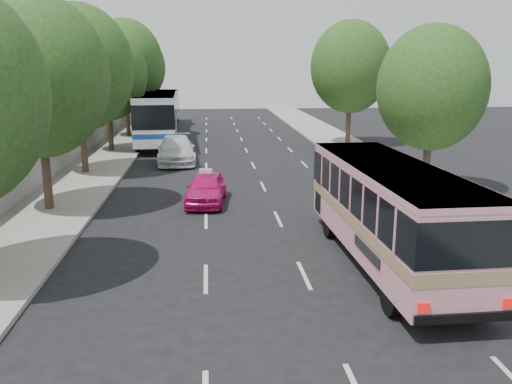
{
  "coord_description": "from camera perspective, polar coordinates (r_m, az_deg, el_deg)",
  "views": [
    {
      "loc": [
        -1.75,
        -16.83,
        6.08
      ],
      "look_at": [
        -0.07,
        2.07,
        1.6
      ],
      "focal_mm": 38.0,
      "sensor_mm": 36.0,
      "label": 1
    }
  ],
  "objects": [
    {
      "name": "pink_bus",
      "position": [
        16.9,
        13.9,
        -1.23
      ],
      "size": [
        2.75,
        9.92,
        3.15
      ],
      "rotation": [
        0.0,
        0.0,
        0.02
      ],
      "color": "pink",
      "rests_on": "ground"
    },
    {
      "name": "tree_left_f",
      "position": [
        55.2,
        -12.56,
        12.9
      ],
      "size": [
        5.88,
        5.88,
        9.16
      ],
      "color": "#38281E",
      "rests_on": "ground"
    },
    {
      "name": "white_pickup",
      "position": [
        34.63,
        -8.4,
        4.42
      ],
      "size": [
        2.64,
        5.8,
        1.65
      ],
      "primitive_type": "imported",
      "rotation": [
        0.0,
        0.0,
        0.06
      ],
      "color": "silver",
      "rests_on": "ground"
    },
    {
      "name": "sidewalk_right",
      "position": [
        38.7,
        10.37,
        4.13
      ],
      "size": [
        4.0,
        90.0,
        0.12
      ],
      "primitive_type": "cube",
      "color": "#9E998E",
      "rests_on": "ground"
    },
    {
      "name": "tour_coach_rear",
      "position": [
        55.73,
        -9.67,
        8.96
      ],
      "size": [
        2.51,
        11.4,
        3.41
      ],
      "rotation": [
        0.0,
        0.0,
        0.0
      ],
      "color": "silver",
      "rests_on": "ground"
    },
    {
      "name": "taxi_roof_sign",
      "position": [
        24.1,
        -5.3,
        2.23
      ],
      "size": [
        0.57,
        0.23,
        0.18
      ],
      "primitive_type": "cube",
      "rotation": [
        0.0,
        0.0,
        -0.1
      ],
      "color": "silver",
      "rests_on": "pink_taxi"
    },
    {
      "name": "tree_left_c",
      "position": [
        31.53,
        -18.13,
        12.73
      ],
      "size": [
        6.0,
        6.0,
        9.35
      ],
      "color": "#38281E",
      "rests_on": "ground"
    },
    {
      "name": "tree_left_e",
      "position": [
        47.25,
        -13.58,
        13.36
      ],
      "size": [
        6.3,
        6.3,
        9.82
      ],
      "color": "#38281E",
      "rests_on": "ground"
    },
    {
      "name": "sidewalk_left",
      "position": [
        37.93,
        -15.3,
        3.71
      ],
      "size": [
        4.0,
        90.0,
        0.15
      ],
      "primitive_type": "cube",
      "color": "#9E998E",
      "rests_on": "ground"
    },
    {
      "name": "tree_left_b",
      "position": [
        23.73,
        -21.89,
        11.72
      ],
      "size": [
        5.7,
        5.7,
        8.88
      ],
      "color": "#38281E",
      "rests_on": "ground"
    },
    {
      "name": "tree_right_near",
      "position": [
        26.93,
        18.26,
        10.77
      ],
      "size": [
        5.1,
        5.1,
        7.95
      ],
      "color": "#38281E",
      "rests_on": "ground"
    },
    {
      "name": "tree_left_d",
      "position": [
        39.36,
        -15.34,
        12.18
      ],
      "size": [
        5.52,
        5.52,
        8.6
      ],
      "color": "#38281E",
      "rests_on": "ground"
    },
    {
      "name": "ground",
      "position": [
        17.98,
        0.8,
        -6.48
      ],
      "size": [
        120.0,
        120.0,
        0.0
      ],
      "primitive_type": "plane",
      "color": "black",
      "rests_on": "ground"
    },
    {
      "name": "tree_right_far",
      "position": [
        42.19,
        10.05,
        13.15
      ],
      "size": [
        6.0,
        6.0,
        9.35
      ],
      "color": "#38281E",
      "rests_on": "ground"
    },
    {
      "name": "tour_coach_front",
      "position": [
        43.0,
        -10.32,
        8.12
      ],
      "size": [
        3.38,
        13.22,
        3.93
      ],
      "rotation": [
        0.0,
        0.0,
        0.04
      ],
      "color": "silver",
      "rests_on": "ground"
    },
    {
      "name": "pink_taxi",
      "position": [
        24.27,
        -5.26,
        0.41
      ],
      "size": [
        2.04,
        4.22,
        1.39
      ],
      "primitive_type": "imported",
      "rotation": [
        0.0,
        0.0,
        -0.1
      ],
      "color": "#D4126D",
      "rests_on": "ground"
    },
    {
      "name": "low_wall",
      "position": [
        38.17,
        -18.04,
        4.84
      ],
      "size": [
        0.3,
        90.0,
        1.5
      ],
      "primitive_type": "cube",
      "color": "#9E998E",
      "rests_on": "sidewalk_left"
    }
  ]
}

